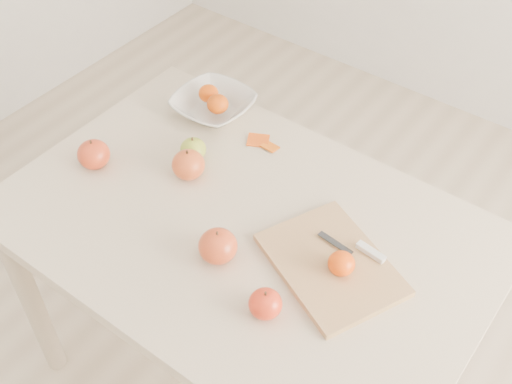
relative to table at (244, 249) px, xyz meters
The scene contains 15 objects.
ground 0.65m from the table, ahead, with size 3.50×3.50×0.00m, color #C6B293.
table is the anchor object (origin of this frame).
cutting_board 0.27m from the table, ahead, with size 0.32×0.23×0.02m, color tan.
board_tangerine 0.31m from the table, ahead, with size 0.06×0.06×0.05m, color #DD4107.
fruit_bowl 0.47m from the table, 138.96° to the left, with size 0.23×0.23×0.06m, color silver.
bowl_tangerine_near 0.50m from the table, 140.03° to the left, with size 0.06×0.06×0.05m, color #DE4107.
bowl_tangerine_far 0.44m from the table, 137.81° to the left, with size 0.06×0.06×0.06m, color #C84A07.
orange_peel_a 0.33m from the table, 120.16° to the left, with size 0.06×0.04×0.00m, color #CA490E.
orange_peel_b 0.31m from the table, 113.09° to the left, with size 0.04×0.04×0.00m, color #D05B0E.
paring_knife 0.33m from the table, 16.15° to the left, with size 0.17×0.05×0.01m.
apple_green 0.31m from the table, 156.93° to the left, with size 0.07×0.07×0.06m, color olive.
apple_red_b 0.26m from the table, 167.48° to the left, with size 0.09×0.09×0.08m, color maroon.
apple_red_e 0.30m from the table, 42.35° to the right, with size 0.07×0.07×0.07m, color #A30705.
apple_red_c 0.19m from the table, 81.65° to the right, with size 0.09×0.09×0.08m, color #A72619.
apple_red_d 0.47m from the table, behind, with size 0.09×0.09×0.08m, color #A5140C.
Camera 1 is at (0.66, -0.83, 1.93)m, focal length 45.00 mm.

